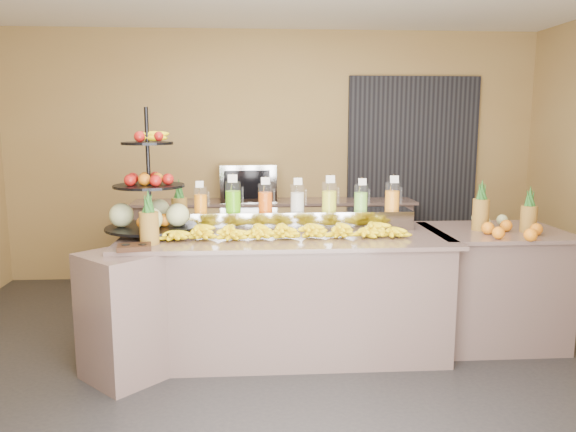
{
  "coord_description": "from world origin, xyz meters",
  "views": [
    {
      "loc": [
        -0.26,
        -3.91,
        1.78
      ],
      "look_at": [
        0.02,
        0.3,
        1.08
      ],
      "focal_mm": 35.0,
      "sensor_mm": 36.0,
      "label": 1
    }
  ],
  "objects": [
    {
      "name": "ground",
      "position": [
        0.0,
        0.0,
        0.0
      ],
      "size": [
        6.0,
        6.0,
        0.0
      ],
      "primitive_type": "plane",
      "color": "black",
      "rests_on": "ground"
    },
    {
      "name": "room_envelope",
      "position": [
        0.19,
        0.79,
        1.88
      ],
      "size": [
        6.04,
        5.02,
        2.82
      ],
      "color": "olive",
      "rests_on": "ground"
    },
    {
      "name": "juice_pitcher_orange_b",
      "position": [
        -0.15,
        0.58,
        1.18
      ],
      "size": [
        0.12,
        0.12,
        0.28
      ],
      "color": "silver",
      "rests_on": "pitcher_tray"
    },
    {
      "name": "right_fruit_pile",
      "position": [
        1.72,
        0.24,
        1.01
      ],
      "size": [
        0.48,
        0.45,
        0.25
      ],
      "color": "brown",
      "rests_on": "right_counter"
    },
    {
      "name": "banana_heap",
      "position": [
        -0.01,
        0.21,
        1.0
      ],
      "size": [
        1.83,
        0.17,
        0.15
      ],
      "color": "yellow",
      "rests_on": "buffet_counter"
    },
    {
      "name": "pineapple_left_b",
      "position": [
        -0.85,
        0.72,
        1.08
      ],
      "size": [
        0.13,
        0.13,
        0.4
      ],
      "rotation": [
        0.0,
        0.0,
        -0.23
      ],
      "color": "brown",
      "rests_on": "buffet_counter"
    },
    {
      "name": "juice_pitcher_green",
      "position": [
        -0.41,
        0.58,
        1.18
      ],
      "size": [
        0.13,
        0.13,
        0.31
      ],
      "color": "silver",
      "rests_on": "pitcher_tray"
    },
    {
      "name": "juice_pitcher_orange_a",
      "position": [
        -0.67,
        0.58,
        1.17
      ],
      "size": [
        0.11,
        0.11,
        0.26
      ],
      "color": "silver",
      "rests_on": "pitcher_tray"
    },
    {
      "name": "oven_warmer",
      "position": [
        -0.3,
        2.25,
        1.13
      ],
      "size": [
        0.64,
        0.47,
        0.4
      ],
      "primitive_type": "cube",
      "rotation": [
        0.0,
        0.0,
        0.08
      ],
      "color": "gray",
      "rests_on": "back_ledge"
    },
    {
      "name": "pitcher_tray",
      "position": [
        0.11,
        0.58,
        1.01
      ],
      "size": [
        1.85,
        0.3,
        0.15
      ],
      "primitive_type": "cube",
      "color": "gray",
      "rests_on": "buffet_counter"
    },
    {
      "name": "pineapple_left_a",
      "position": [
        -0.98,
        0.04,
        1.07
      ],
      "size": [
        0.14,
        0.14,
        0.39
      ],
      "rotation": [
        0.0,
        0.0,
        -0.03
      ],
      "color": "brown",
      "rests_on": "buffet_counter"
    },
    {
      "name": "fruit_stand",
      "position": [
        -0.99,
        0.4,
        1.17
      ],
      "size": [
        0.73,
        0.73,
        0.97
      ],
      "rotation": [
        0.0,
        0.0,
        0.07
      ],
      "color": "black",
      "rests_on": "buffet_counter"
    },
    {
      "name": "back_ledge",
      "position": [
        0.0,
        2.25,
        0.47
      ],
      "size": [
        3.1,
        0.55,
        0.93
      ],
      "color": "gray",
      "rests_on": "ground"
    },
    {
      "name": "juice_pitcher_lemon",
      "position": [
        0.37,
        0.58,
        1.18
      ],
      "size": [
        0.12,
        0.13,
        0.3
      ],
      "color": "silver",
      "rests_on": "pitcher_tray"
    },
    {
      "name": "juice_pitcher_milk",
      "position": [
        0.11,
        0.58,
        1.17
      ],
      "size": [
        0.11,
        0.12,
        0.28
      ],
      "color": "silver",
      "rests_on": "pitcher_tray"
    },
    {
      "name": "buffet_counter",
      "position": [
        -0.12,
        0.26,
        0.47
      ],
      "size": [
        2.75,
        1.25,
        0.93
      ],
      "color": "gray",
      "rests_on": "ground"
    },
    {
      "name": "right_counter",
      "position": [
        1.7,
        0.4,
        0.47
      ],
      "size": [
        1.08,
        0.88,
        0.93
      ],
      "color": "gray",
      "rests_on": "ground"
    },
    {
      "name": "juice_pitcher_orange_c",
      "position": [
        0.89,
        0.58,
        1.18
      ],
      "size": [
        0.12,
        0.12,
        0.29
      ],
      "color": "silver",
      "rests_on": "pitcher_tray"
    },
    {
      "name": "juice_pitcher_lime",
      "position": [
        0.63,
        0.58,
        1.17
      ],
      "size": [
        0.11,
        0.12,
        0.27
      ],
      "color": "silver",
      "rests_on": "pitcher_tray"
    },
    {
      "name": "condiment_caddy",
      "position": [
        -1.06,
        -0.13,
        0.95
      ],
      "size": [
        0.25,
        0.2,
        0.03
      ],
      "primitive_type": "cube",
      "rotation": [
        0.0,
        0.0,
        0.18
      ],
      "color": "black",
      "rests_on": "buffet_counter"
    }
  ]
}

